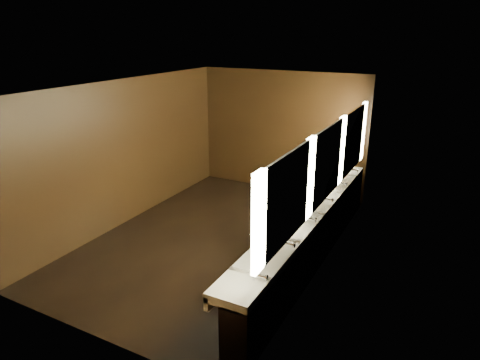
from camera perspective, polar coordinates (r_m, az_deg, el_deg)
name	(u,v)px	position (r m, az deg, el deg)	size (l,w,h in m)	color
floor	(217,239)	(7.99, -3.15, -7.83)	(6.00, 6.00, 0.00)	black
ceiling	(213,85)	(7.16, -3.57, 12.51)	(4.00, 6.00, 0.02)	#2D2D2B
wall_back	(281,132)	(10.05, 5.52, 6.38)	(4.00, 0.02, 2.80)	black
wall_front	(82,237)	(5.31, -20.36, -7.09)	(4.00, 0.02, 2.80)	black
wall_left	(127,152)	(8.62, -14.85, 3.60)	(0.02, 6.00, 2.80)	black
wall_right	(327,185)	(6.70, 11.50, -0.68)	(0.02, 6.00, 2.80)	black
sink_counter	(311,235)	(7.11, 9.40, -7.28)	(0.55, 5.40, 1.01)	black
mirror_band	(327,163)	(6.59, 11.53, 2.20)	(0.06, 5.03, 1.15)	#FDF6C0
person	(265,220)	(6.86, 3.38, -5.33)	(0.57, 0.38, 1.58)	#94B9DE
trash_bin	(251,300)	(5.89, 1.48, -15.69)	(0.35, 0.35, 0.54)	black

